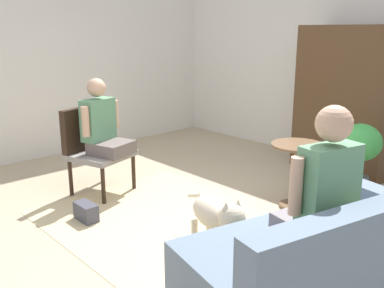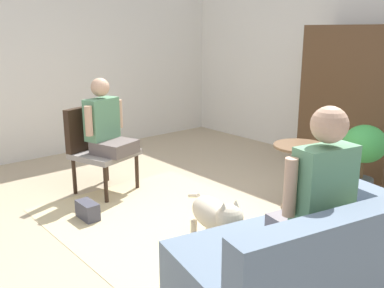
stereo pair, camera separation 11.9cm
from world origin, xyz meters
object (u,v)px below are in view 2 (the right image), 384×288
object	(u,v)px
couch	(319,264)
person_on_armchair	(106,124)
armchair	(97,142)
armoire_cabinet	(353,102)
handbag	(88,210)
round_end_table	(299,167)
potted_plant	(364,152)
person_on_couch	(319,188)
dog	(215,215)

from	to	relation	value
couch	person_on_armchair	xyz separation A→B (m)	(-2.71, -0.01, 0.49)
armchair	armoire_cabinet	bearing A→B (deg)	60.45
person_on_armchair	handbag	world-z (taller)	person_on_armchair
round_end_table	armoire_cabinet	bearing A→B (deg)	100.95
handbag	armoire_cabinet	bearing A→B (deg)	74.57
potted_plant	armoire_cabinet	xyz separation A→B (m)	(-0.59, 0.76, 0.38)
person_on_couch	dog	bearing A→B (deg)	-179.85
person_on_armchair	round_end_table	world-z (taller)	person_on_armchair
dog	potted_plant	bearing A→B (deg)	83.14
handbag	couch	bearing A→B (deg)	13.64
round_end_table	armoire_cabinet	distance (m)	1.55
armchair	potted_plant	bearing A→B (deg)	42.62
round_end_table	handbag	world-z (taller)	round_end_table
armoire_cabinet	person_on_couch	bearing A→B (deg)	-64.36
round_end_table	dog	distance (m)	1.24
armchair	dog	distance (m)	1.91
person_on_armchair	armoire_cabinet	world-z (taller)	armoire_cabinet
handbag	potted_plant	bearing A→B (deg)	58.92
armchair	person_on_armchair	xyz separation A→B (m)	(0.15, 0.05, 0.22)
round_end_table	armoire_cabinet	size ratio (longest dim) A/B	0.37
person_on_couch	potted_plant	distance (m)	2.07
couch	person_on_armchair	bearing A→B (deg)	-179.86
couch	person_on_armchair	size ratio (longest dim) A/B	2.37
dog	potted_plant	size ratio (longest dim) A/B	0.96
armchair	person_on_couch	xyz separation A→B (m)	(2.83, 0.04, 0.26)
round_end_table	handbag	size ratio (longest dim) A/B	2.55
person_on_armchair	dog	distance (m)	1.81
person_on_armchair	dog	xyz separation A→B (m)	(1.75, -0.01, -0.47)
round_end_table	dog	world-z (taller)	round_end_table
armchair	armoire_cabinet	size ratio (longest dim) A/B	0.52
person_on_armchair	armoire_cabinet	bearing A→B (deg)	62.55
round_end_table	potted_plant	world-z (taller)	potted_plant
person_on_couch	person_on_armchair	bearing A→B (deg)	179.77
round_end_table	potted_plant	distance (m)	0.76
person_on_couch	dog	world-z (taller)	person_on_couch
armchair	potted_plant	world-z (taller)	armchair
person_on_couch	armoire_cabinet	size ratio (longest dim) A/B	0.49
couch	dog	size ratio (longest dim) A/B	2.43
person_on_armchair	handbag	size ratio (longest dim) A/B	3.07
couch	person_on_couch	distance (m)	0.52
armoire_cabinet	couch	bearing A→B (deg)	-63.64
person_on_couch	handbag	xyz separation A→B (m)	(-2.17, -0.52, -0.73)
round_end_table	person_on_couch	bearing A→B (deg)	-50.69
potted_plant	dog	bearing A→B (deg)	-96.86
person_on_couch	person_on_armchair	xyz separation A→B (m)	(-2.68, 0.01, -0.04)
armchair	armoire_cabinet	distance (m)	3.15
couch	person_on_armchair	distance (m)	2.75
dog	armoire_cabinet	size ratio (longest dim) A/B	0.43
person_on_couch	dog	size ratio (longest dim) A/B	1.14
armchair	potted_plant	xyz separation A→B (m)	(2.13, 1.96, -0.02)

